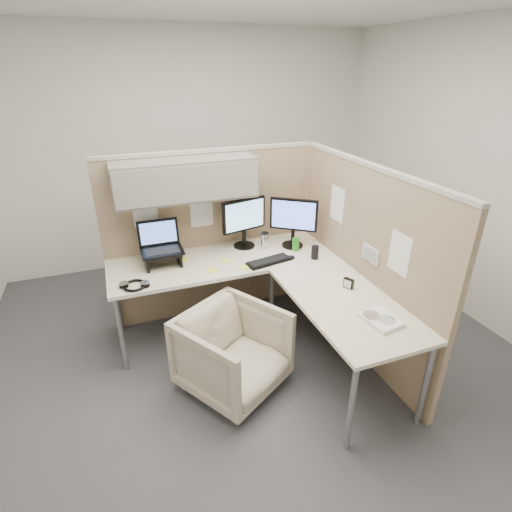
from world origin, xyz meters
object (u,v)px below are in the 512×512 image
object	(u,v)px
monitor_left	(244,219)
office_chair	(233,349)
desk	(264,279)
keyboard	(269,261)

from	to	relation	value
monitor_left	office_chair	bearing A→B (deg)	-126.94
desk	office_chair	distance (m)	0.63
desk	monitor_left	size ratio (longest dim) A/B	4.29
desk	office_chair	world-z (taller)	desk
keyboard	monitor_left	bearing A→B (deg)	91.55
monitor_left	keyboard	distance (m)	0.49
office_chair	monitor_left	bearing A→B (deg)	34.70
office_chair	desk	bearing A→B (deg)	11.50
office_chair	keyboard	bearing A→B (deg)	16.09
keyboard	desk	bearing A→B (deg)	-132.44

